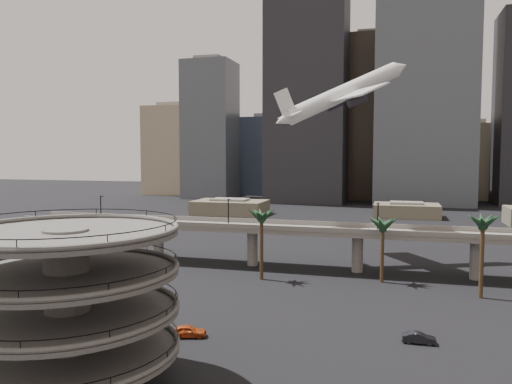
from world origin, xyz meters
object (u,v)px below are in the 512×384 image
(parking_ramp, at_px, (67,293))
(airborne_jet, at_px, (343,94))
(car_a, at_px, (188,331))
(car_b, at_px, (419,338))
(overpass, at_px, (303,233))

(parking_ramp, relative_size, airborne_jet, 0.74)
(car_a, distance_m, car_b, 29.28)
(parking_ramp, distance_m, car_b, 42.03)
(car_a, height_order, car_b, car_a)
(airborne_jet, bearing_deg, parking_ramp, -137.53)
(parking_ramp, distance_m, airborne_jet, 79.28)
(airborne_jet, distance_m, car_a, 67.67)
(car_b, bearing_deg, airborne_jet, 15.38)
(parking_ramp, bearing_deg, car_a, 70.73)
(overpass, bearing_deg, car_b, -59.71)
(airborne_jet, relative_size, car_b, 7.23)
(overpass, distance_m, airborne_jet, 33.05)
(car_b, bearing_deg, overpass, 28.78)
(overpass, relative_size, car_b, 31.26)
(overpass, bearing_deg, car_a, -99.67)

